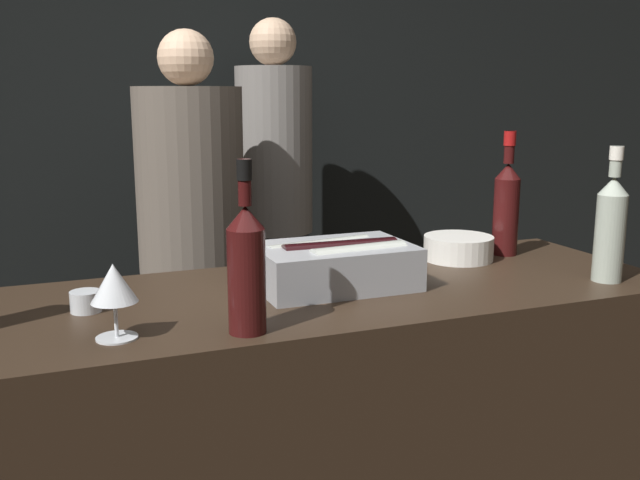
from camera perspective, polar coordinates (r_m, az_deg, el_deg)
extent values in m
cube|color=black|center=(3.57, -11.46, 10.57)|extent=(6.40, 0.06, 2.80)
cube|color=#2D2116|center=(1.98, 0.36, -17.69)|extent=(1.81, 0.65, 0.97)
cube|color=#9EA0A5|center=(1.80, 1.09, -2.10)|extent=(0.39, 0.26, 0.11)
cylinder|color=#B2B7AD|center=(1.76, 3.14, -1.53)|extent=(0.25, 0.09, 0.07)
cylinder|color=black|center=(1.80, 1.65, -1.22)|extent=(0.30, 0.09, 0.08)
cylinder|color=#B2B7AD|center=(1.84, -0.04, -0.94)|extent=(0.29, 0.11, 0.06)
cylinder|color=silver|center=(2.13, 11.01, -0.62)|extent=(0.20, 0.20, 0.07)
cylinder|color=gray|center=(2.13, 11.04, 0.16)|extent=(0.17, 0.17, 0.01)
cylinder|color=silver|center=(1.50, -15.93, -7.51)|extent=(0.08, 0.08, 0.00)
cylinder|color=silver|center=(1.48, -16.02, -6.12)|extent=(0.01, 0.01, 0.07)
cone|color=silver|center=(1.46, -16.18, -3.32)|extent=(0.09, 0.09, 0.08)
cylinder|color=silver|center=(1.69, -18.24, -4.69)|extent=(0.07, 0.07, 0.05)
sphere|color=#EFB256|center=(1.69, -18.24, -4.61)|extent=(0.03, 0.03, 0.03)
cylinder|color=#9EA899|center=(1.99, 22.15, 0.13)|extent=(0.08, 0.08, 0.23)
cone|color=#9EA899|center=(1.97, 22.45, 4.03)|extent=(0.08, 0.08, 0.05)
cylinder|color=#9EA899|center=(1.96, 22.59, 5.82)|extent=(0.03, 0.03, 0.08)
cylinder|color=white|center=(1.96, 22.64, 6.44)|extent=(0.03, 0.03, 0.04)
cylinder|color=#380F0F|center=(2.22, 14.64, 1.80)|extent=(0.08, 0.08, 0.23)
cone|color=#380F0F|center=(2.20, 14.82, 5.35)|extent=(0.08, 0.08, 0.05)
cylinder|color=#380F0F|center=(2.20, 14.92, 7.18)|extent=(0.03, 0.03, 0.10)
cylinder|color=maroon|center=(2.19, 14.95, 7.87)|extent=(0.04, 0.04, 0.04)
cylinder|color=#380F0F|center=(1.45, -5.89, -3.30)|extent=(0.08, 0.08, 0.22)
cone|color=#380F0F|center=(1.43, -6.00, 1.81)|extent=(0.08, 0.08, 0.05)
cylinder|color=#380F0F|center=(1.41, -6.06, 4.60)|extent=(0.03, 0.03, 0.09)
cylinder|color=black|center=(1.41, -6.08, 5.62)|extent=(0.03, 0.03, 0.04)
cube|color=black|center=(2.98, -9.83, -9.57)|extent=(0.31, 0.23, 0.77)
cylinder|color=#60564C|center=(2.80, -10.35, 4.70)|extent=(0.41, 0.41, 0.71)
sphere|color=beige|center=(2.78, -10.71, 14.14)|extent=(0.21, 0.21, 0.21)
cube|color=black|center=(3.43, -3.51, -6.04)|extent=(0.26, 0.19, 0.82)
cylinder|color=slate|center=(3.28, -3.68, 7.15)|extent=(0.35, 0.35, 0.75)
sphere|color=beige|center=(3.28, -3.79, 15.53)|extent=(0.21, 0.21, 0.21)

